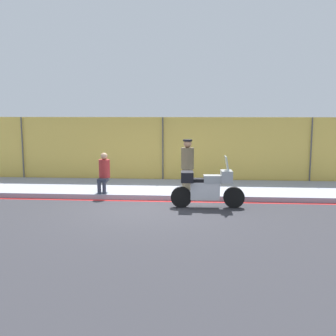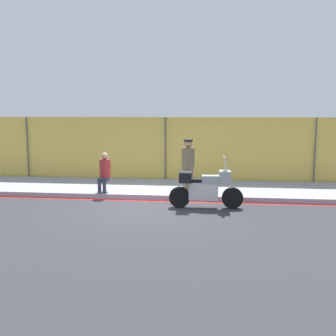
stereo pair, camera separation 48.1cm
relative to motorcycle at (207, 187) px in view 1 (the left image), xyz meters
The scene contains 7 objects.
ground_plane 1.76m from the motorcycle, behind, with size 120.00×120.00×0.00m, color #2D2D33.
sidewalk 2.90m from the motorcycle, 124.95° to the left, with size 41.90×3.06×0.16m.
curb_paint_stripe 1.88m from the motorcycle, 156.42° to the left, with size 41.90×0.18×0.01m.
storefront_fence 4.33m from the motorcycle, 112.41° to the left, with size 39.80×0.17×2.59m.
motorcycle is the anchor object (origin of this frame).
officer_standing 1.99m from the motorcycle, 108.40° to the left, with size 0.43×0.43×1.71m.
person_seated_on_curb 3.59m from the motorcycle, 159.39° to the left, with size 0.37×0.66×1.29m.
Camera 1 is at (1.34, -11.10, 2.79)m, focal length 42.00 mm.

